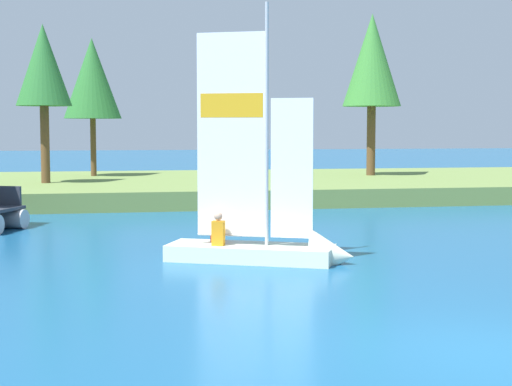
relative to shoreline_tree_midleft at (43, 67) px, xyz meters
name	(u,v)px	position (x,y,z in m)	size (l,w,h in m)	color
ground_plane	(490,354)	(7.99, -24.95, -5.71)	(200.00, 200.00, 0.00)	#195684
shore_bank	(224,186)	(7.99, 1.62, -5.34)	(80.00, 14.71, 0.74)	olive
shoreline_tree_midleft	(43,67)	(0.00, 0.00, 0.00)	(2.35, 2.35, 6.78)	brown
shoreline_tree_centre	(92,79)	(1.92, 4.59, -0.21)	(2.79, 2.79, 6.74)	brown
shoreline_tree_midright	(372,61)	(15.57, 2.77, 0.69)	(2.90, 2.90, 8.00)	brown
sailboat	(279,241)	(6.64, -17.15, -5.22)	(4.50, 2.90, 6.38)	silver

